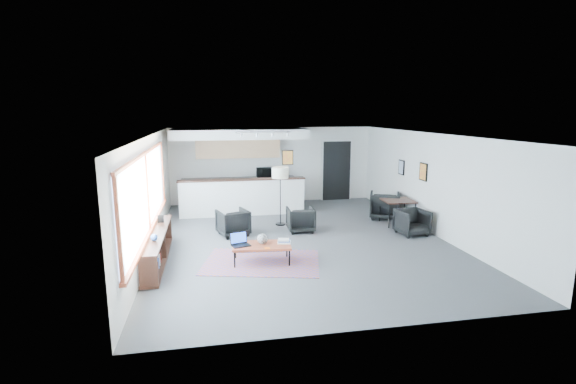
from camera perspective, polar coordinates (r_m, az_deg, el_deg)
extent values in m
cube|color=#474749|center=(10.51, 1.62, -6.46)|extent=(7.00, 9.00, 0.01)
cube|color=white|center=(10.04, 1.71, 7.89)|extent=(7.00, 9.00, 0.01)
cube|color=silver|center=(14.58, -2.13, 3.71)|extent=(7.00, 0.01, 2.60)
cube|color=silver|center=(6.01, 10.98, -7.16)|extent=(7.00, 0.01, 2.60)
cube|color=silver|center=(10.06, -18.23, -0.15)|extent=(0.01, 9.00, 2.60)
cube|color=silver|center=(11.46, 19.04, 1.11)|extent=(0.01, 9.00, 2.60)
cube|color=#8CBFFF|center=(9.14, -18.80, 0.01)|extent=(0.02, 5.80, 1.55)
cube|color=maroon|center=(9.32, -18.31, -4.82)|extent=(0.10, 5.95, 0.06)
cube|color=maroon|center=(9.03, -18.99, 5.00)|extent=(0.06, 5.95, 0.06)
cube|color=maroon|center=(6.35, -22.15, -4.90)|extent=(0.06, 0.06, 1.60)
cube|color=maroon|center=(9.14, -18.67, 0.02)|extent=(0.06, 0.06, 1.60)
cube|color=maroon|center=(11.98, -16.83, 2.62)|extent=(0.06, 0.06, 1.60)
cube|color=#321911|center=(9.22, -17.49, -5.44)|extent=(0.35, 3.00, 0.05)
cube|color=#321911|center=(9.40, -17.29, -8.78)|extent=(0.35, 3.00, 0.05)
cube|color=#321911|center=(7.95, -18.57, -10.37)|extent=(0.33, 0.04, 0.55)
cube|color=#321911|center=(9.31, -17.39, -7.16)|extent=(0.33, 0.04, 0.55)
cube|color=#321911|center=(10.69, -16.53, -4.76)|extent=(0.33, 0.04, 0.55)
cube|color=#3359A5|center=(8.15, -18.36, -11.01)|extent=(0.18, 0.04, 0.20)
cube|color=silver|center=(8.30, -18.21, -10.51)|extent=(0.18, 0.04, 0.22)
cube|color=maroon|center=(8.45, -18.07, -10.03)|extent=(0.18, 0.04, 0.24)
cube|color=#321911|center=(8.62, -17.92, -9.75)|extent=(0.18, 0.04, 0.20)
cube|color=#3359A5|center=(8.77, -17.79, -9.30)|extent=(0.18, 0.04, 0.22)
cube|color=silver|center=(8.93, -17.66, -8.87)|extent=(0.18, 0.04, 0.24)
cube|color=maroon|center=(9.09, -17.53, -8.63)|extent=(0.18, 0.04, 0.20)
cube|color=#321911|center=(9.25, -17.41, -8.22)|extent=(0.18, 0.04, 0.22)
cube|color=#3359A5|center=(9.41, -17.30, -7.83)|extent=(0.18, 0.03, 0.24)
cube|color=silver|center=(9.57, -17.18, -7.61)|extent=(0.18, 0.03, 0.20)
cube|color=maroon|center=(9.73, -17.08, -7.24)|extent=(0.18, 0.03, 0.22)
cube|color=#321911|center=(9.89, -16.98, -6.88)|extent=(0.18, 0.04, 0.24)
cube|color=black|center=(9.96, -17.01, -3.52)|extent=(0.14, 0.02, 0.18)
sphere|color=#264C99|center=(8.62, -17.85, -5.95)|extent=(0.14, 0.14, 0.14)
cube|color=white|center=(12.80, -6.21, -0.78)|extent=(3.80, 0.25, 1.10)
cube|color=#321911|center=(12.70, -6.27, 1.70)|extent=(3.85, 0.32, 0.04)
cube|color=white|center=(14.24, -6.68, 0.00)|extent=(3.80, 0.60, 0.90)
cube|color=#2D2D2D|center=(14.16, -6.72, 1.83)|extent=(3.82, 0.62, 0.04)
cube|color=tan|center=(14.18, -6.86, 6.08)|extent=(2.80, 0.35, 0.70)
cube|color=white|center=(13.45, -6.69, 7.95)|extent=(4.20, 1.80, 0.30)
cube|color=black|center=(12.80, -0.05, 4.73)|extent=(0.35, 0.03, 0.45)
cube|color=orange|center=(12.79, -0.04, 4.72)|extent=(0.30, 0.01, 0.40)
cube|color=black|center=(15.04, 6.63, 2.91)|extent=(1.00, 0.12, 2.10)
cube|color=white|center=(14.91, 4.70, 2.88)|extent=(0.06, 0.10, 2.10)
cube|color=white|center=(15.22, 8.49, 2.96)|extent=(0.06, 0.10, 2.10)
cube|color=white|center=(14.94, 6.71, 6.98)|extent=(1.10, 0.10, 0.06)
cube|color=silver|center=(12.11, -3.36, 8.20)|extent=(1.60, 0.04, 0.04)
cylinder|color=silver|center=(12.05, -6.45, 7.75)|extent=(0.07, 0.07, 0.09)
cylinder|color=silver|center=(12.09, -4.30, 7.80)|extent=(0.07, 0.07, 0.09)
cylinder|color=silver|center=(12.15, -2.18, 7.84)|extent=(0.07, 0.07, 0.09)
cylinder|color=silver|center=(12.22, -0.07, 7.87)|extent=(0.07, 0.07, 0.09)
cube|color=black|center=(11.75, 18.01, 2.64)|extent=(0.03, 0.38, 0.48)
cube|color=orange|center=(11.75, 17.95, 2.64)|extent=(0.00, 0.32, 0.42)
cube|color=black|center=(12.90, 15.25, 3.27)|extent=(0.03, 0.34, 0.44)
cube|color=#859FC5|center=(12.90, 15.19, 3.27)|extent=(0.00, 0.28, 0.38)
cube|color=#693F50|center=(8.97, -3.61, -9.54)|extent=(2.72, 2.16, 0.01)
cube|color=maroon|center=(8.85, -3.64, -7.32)|extent=(1.27, 0.76, 0.05)
cube|color=black|center=(8.65, -7.31, -9.20)|extent=(0.03, 0.03, 0.35)
cube|color=black|center=(9.18, -7.21, -7.99)|extent=(0.03, 0.03, 0.35)
cube|color=black|center=(8.68, 0.18, -9.02)|extent=(0.03, 0.03, 0.35)
cube|color=black|center=(9.21, -0.17, -7.84)|extent=(0.03, 0.03, 0.35)
cube|color=black|center=(8.59, -3.57, -8.08)|extent=(1.15, 0.13, 0.03)
cube|color=black|center=(9.12, -3.69, -6.93)|extent=(1.15, 0.13, 0.03)
cube|color=black|center=(8.79, -6.47, -7.26)|extent=(0.43, 0.36, 0.02)
cube|color=black|center=(8.87, -6.79, -6.20)|extent=(0.37, 0.17, 0.24)
cube|color=blue|center=(8.86, -6.78, -6.21)|extent=(0.33, 0.14, 0.21)
sphere|color=gray|center=(8.83, -3.52, -6.42)|extent=(0.22, 0.22, 0.22)
cube|color=silver|center=(8.93, -0.54, -6.85)|extent=(0.32, 0.27, 0.03)
cube|color=#3359A5|center=(8.92, -0.54, -6.67)|extent=(0.28, 0.25, 0.03)
cube|color=silver|center=(8.89, -0.60, -6.54)|extent=(0.26, 0.23, 0.03)
cube|color=#E5590C|center=(8.60, -2.87, -7.67)|extent=(0.11, 0.11, 0.01)
imported|color=black|center=(10.82, -7.54, -3.98)|extent=(0.89, 0.86, 0.74)
imported|color=black|center=(11.09, 1.73, -3.59)|extent=(0.71, 0.67, 0.71)
cylinder|color=black|center=(11.80, -1.04, -4.40)|extent=(0.31, 0.31, 0.03)
cylinder|color=black|center=(11.64, -1.05, -1.07)|extent=(0.03, 0.03, 1.38)
cylinder|color=#F2E8C7|center=(11.50, -1.06, 2.67)|extent=(0.50, 0.50, 0.31)
cube|color=#321911|center=(12.09, 14.77, -1.12)|extent=(0.88, 0.88, 0.04)
cylinder|color=black|center=(11.70, 13.67, -3.24)|extent=(0.04, 0.04, 0.67)
cylinder|color=black|center=(12.38, 12.46, -2.41)|extent=(0.04, 0.04, 0.67)
cylinder|color=black|center=(11.98, 17.00, -3.08)|extent=(0.04, 0.04, 0.67)
cylinder|color=black|center=(12.64, 15.63, -2.28)|extent=(0.04, 0.04, 0.67)
imported|color=black|center=(11.25, 16.63, -4.09)|extent=(0.67, 0.64, 0.62)
imported|color=black|center=(12.74, 13.05, -1.90)|extent=(0.93, 0.90, 0.74)
imported|color=black|center=(14.21, -3.12, 2.81)|extent=(0.59, 0.34, 0.39)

